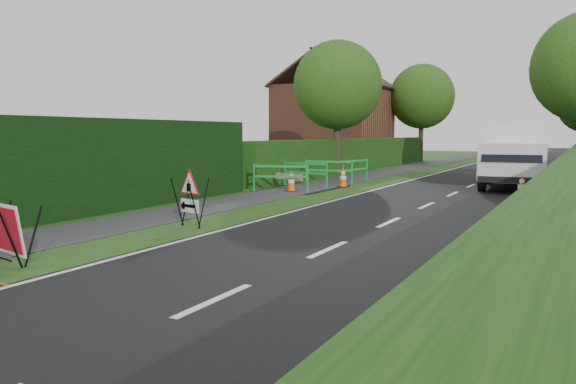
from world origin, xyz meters
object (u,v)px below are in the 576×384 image
at_px(red_rect_sign, 5,230).
at_px(works_van, 514,153).
at_px(hatchback_car, 502,159).
at_px(triangle_sign, 189,194).

height_order(red_rect_sign, works_van, works_van).
bearing_deg(red_rect_sign, works_van, 84.66).
xyz_separation_m(red_rect_sign, hatchback_car, (3.97, 27.75, 0.12)).
xyz_separation_m(red_rect_sign, works_van, (5.69, 17.57, 0.80)).
bearing_deg(hatchback_car, works_van, -77.46).
height_order(red_rect_sign, triangle_sign, triangle_sign).
distance_m(triangle_sign, works_van, 14.39).
height_order(triangle_sign, works_van, works_van).
bearing_deg(works_van, triangle_sign, -116.45).
height_order(triangle_sign, hatchback_car, hatchback_car).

